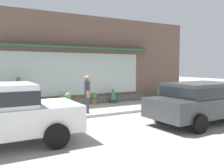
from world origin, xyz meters
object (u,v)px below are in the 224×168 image
object	(u,v)px
potted_plant_window_left	(113,95)
potted_plant_low_front	(48,103)
potted_plant_trailing_edge	(64,101)
fire_hydrant	(68,103)
pedestrian_with_handbag	(87,92)
pedestrian_passerby	(19,92)
potted_plant_near_hydrant	(158,93)
potted_plant_by_entrance	(94,98)
parked_car_dark_gray	(203,100)

from	to	relation	value
potted_plant_window_left	potted_plant_low_front	xyz separation A→B (m)	(-3.68, -0.21, -0.13)
potted_plant_trailing_edge	fire_hydrant	bearing A→B (deg)	-101.75
pedestrian_with_handbag	pedestrian_passerby	distance (m)	3.13
fire_hydrant	potted_plant_low_front	distance (m)	1.63
potted_plant_near_hydrant	potted_plant_low_front	bearing A→B (deg)	179.69
fire_hydrant	potted_plant_by_entrance	distance (m)	2.86
pedestrian_with_handbag	pedestrian_passerby	xyz separation A→B (m)	(-2.55, 1.81, -0.03)
fire_hydrant	pedestrian_with_handbag	world-z (taller)	pedestrian_with_handbag
pedestrian_with_handbag	potted_plant_trailing_edge	world-z (taller)	pedestrian_with_handbag
pedestrian_with_handbag	parked_car_dark_gray	xyz separation A→B (m)	(3.04, -3.59, -0.11)
fire_hydrant	parked_car_dark_gray	xyz separation A→B (m)	(3.81, -3.88, 0.38)
pedestrian_with_handbag	potted_plant_trailing_edge	xyz separation A→B (m)	(-0.39, 2.07, -0.63)
pedestrian_passerby	potted_plant_trailing_edge	xyz separation A→B (m)	(2.16, 0.26, -0.60)
pedestrian_passerby	potted_plant_trailing_edge	bearing A→B (deg)	-13.28
pedestrian_with_handbag	parked_car_dark_gray	world-z (taller)	pedestrian_with_handbag
pedestrian_with_handbag	potted_plant_near_hydrant	world-z (taller)	pedestrian_with_handbag
pedestrian_passerby	potted_plant_by_entrance	world-z (taller)	pedestrian_passerby
fire_hydrant	parked_car_dark_gray	size ratio (longest dim) A/B	0.20
pedestrian_with_handbag	potted_plant_near_hydrant	size ratio (longest dim) A/B	1.87
potted_plant_by_entrance	potted_plant_low_front	distance (m)	2.61
potted_plant_by_entrance	potted_plant_window_left	size ratio (longest dim) A/B	0.68
pedestrian_passerby	parked_car_dark_gray	distance (m)	7.78
pedestrian_passerby	potted_plant_near_hydrant	xyz separation A→B (m)	(8.03, -0.01, -0.50)
parked_car_dark_gray	potted_plant_by_entrance	bearing A→B (deg)	103.40
potted_plant_near_hydrant	potted_plant_trailing_edge	bearing A→B (deg)	177.36
potted_plant_window_left	potted_plant_low_front	size ratio (longest dim) A/B	1.56
parked_car_dark_gray	potted_plant_trailing_edge	bearing A→B (deg)	118.33
potted_plant_window_left	potted_plant_low_front	world-z (taller)	potted_plant_window_left
pedestrian_passerby	potted_plant_low_front	bearing A→B (deg)	-19.03
potted_plant_trailing_edge	potted_plant_near_hydrant	size ratio (longest dim) A/B	0.73
parked_car_dark_gray	potted_plant_near_hydrant	bearing A→B (deg)	62.76
parked_car_dark_gray	potted_plant_trailing_edge	xyz separation A→B (m)	(-3.44, 5.66, -0.51)
potted_plant_low_front	parked_car_dark_gray	bearing A→B (deg)	-51.72
potted_plant_near_hydrant	potted_plant_low_front	size ratio (longest dim) A/B	1.54
parked_car_dark_gray	potted_plant_window_left	bearing A→B (deg)	93.21
parked_car_dark_gray	potted_plant_by_entrance	size ratio (longest dim) A/B	7.53
pedestrian_passerby	potted_plant_by_entrance	bearing A→B (deg)	-14.21
parked_car_dark_gray	potted_plant_near_hydrant	world-z (taller)	parked_car_dark_gray
potted_plant_by_entrance	potted_plant_window_left	bearing A→B (deg)	-8.76
potted_plant_trailing_edge	potted_plant_window_left	world-z (taller)	potted_plant_window_left
pedestrian_with_handbag	potted_plant_window_left	bearing A→B (deg)	135.62
potted_plant_trailing_edge	potted_plant_low_front	distance (m)	0.88
pedestrian_with_handbag	potted_plant_near_hydrant	bearing A→B (deg)	113.79
potted_plant_by_entrance	potted_plant_window_left	xyz separation A→B (m)	(1.10, -0.17, 0.11)
pedestrian_passerby	potted_plant_low_front	size ratio (longest dim) A/B	2.74
pedestrian_with_handbag	potted_plant_low_front	world-z (taller)	pedestrian_with_handbag
pedestrian_with_handbag	potted_plant_window_left	xyz separation A→B (m)	(2.44, 2.05, -0.52)
pedestrian_passerby	potted_plant_window_left	xyz separation A→B (m)	(4.99, 0.23, -0.49)
pedestrian_passerby	potted_plant_window_left	size ratio (longest dim) A/B	1.75
potted_plant_window_left	pedestrian_passerby	bearing A→B (deg)	-177.31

